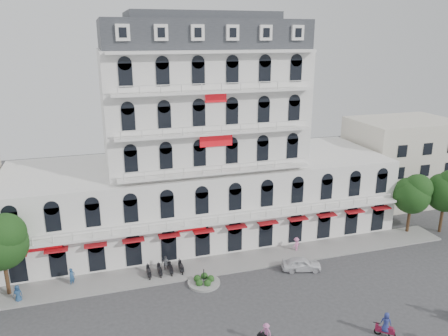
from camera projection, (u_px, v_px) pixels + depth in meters
ground at (254, 314)px, 38.24m from camera, size 120.00×120.00×0.00m
sidewalk at (224, 264)px, 46.45m from camera, size 53.00×4.00×0.16m
main_building at (202, 153)px, 51.78m from camera, size 45.00×15.00×25.80m
flank_building_east at (400, 161)px, 63.13m from camera, size 14.00×10.00×12.00m
traffic_island at (204, 281)px, 42.82m from camera, size 3.20×3.20×1.60m
parked_scooter_row at (165, 275)px, 44.52m from camera, size 4.40×1.80×1.10m
tree_west_inner at (1, 240)px, 39.41m from camera, size 4.76×4.76×8.25m
tree_east_inner at (413, 193)px, 52.54m from camera, size 4.40×4.37×7.57m
tree_east_outer at (446, 190)px, 52.64m from camera, size 4.65×4.65×8.05m
parked_car at (301, 264)px, 45.22m from camera, size 4.36×2.63×1.39m
rider_east at (386, 325)px, 35.14m from camera, size 1.37×1.24×2.19m
rider_center at (266, 334)px, 34.15m from camera, size 1.11×1.49×1.98m
pedestrian_left at (18, 294)px, 39.77m from camera, size 0.92×0.69×1.69m
pedestrian_mid at (166, 264)px, 44.97m from camera, size 1.01×0.45×1.69m
pedestrian_right at (296, 244)px, 49.08m from camera, size 1.26×1.05×1.69m
pedestrian_far at (72, 277)px, 42.39m from camera, size 0.77×0.78×1.82m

